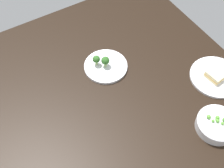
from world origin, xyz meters
TOP-DOWN VIEW (x-y plane):
  - dining_table at (0.00, 0.00)cm, footprint 112.85×112.02cm
  - plate_broccoli at (10.77, -2.98)cm, footprint 19.34×19.34cm
  - plate_sandwich at (-19.10, -41.32)cm, footprint 22.62×22.62cm
  - bowl_peas at (-37.30, -24.45)cm, footprint 16.08×16.08cm

SIDE VIEW (x-z plane):
  - dining_table at x=0.00cm, z-range 0.00..4.00cm
  - plate_sandwich at x=-19.10cm, z-range 2.96..7.25cm
  - plate_broccoli at x=10.77cm, z-range 1.98..8.54cm
  - bowl_peas at x=-37.30cm, z-range 3.58..9.12cm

